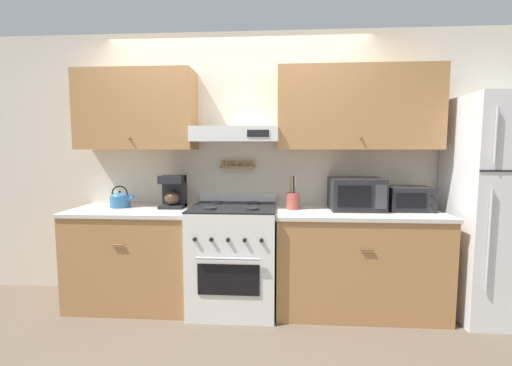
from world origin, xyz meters
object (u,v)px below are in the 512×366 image
(tea_kettle, at_px, (120,199))
(coffee_maker, at_px, (173,192))
(utensil_crock, at_px, (293,200))
(refrigerator, at_px, (502,208))
(stove_range, at_px, (234,257))
(toaster_oven, at_px, (409,199))
(microwave, at_px, (356,194))

(tea_kettle, bearing_deg, coffee_maker, 2.72)
(tea_kettle, height_order, utensil_crock, utensil_crock)
(refrigerator, height_order, utensil_crock, refrigerator)
(stove_range, distance_m, refrigerator, 2.34)
(stove_range, xyz_separation_m, tea_kettle, (-1.09, 0.10, 0.50))
(tea_kettle, distance_m, utensil_crock, 1.62)
(refrigerator, height_order, coffee_maker, refrigerator)
(toaster_oven, bearing_deg, stove_range, -176.28)
(tea_kettle, height_order, toaster_oven, toaster_oven)
(tea_kettle, xyz_separation_m, microwave, (2.18, 0.02, 0.07))
(microwave, bearing_deg, utensil_crock, -178.20)
(refrigerator, xyz_separation_m, coffee_maker, (-2.87, 0.13, 0.10))
(coffee_maker, bearing_deg, stove_range, -12.26)
(microwave, bearing_deg, tea_kettle, -179.53)
(toaster_oven, bearing_deg, utensil_crock, 179.90)
(utensil_crock, bearing_deg, toaster_oven, -0.10)
(tea_kettle, bearing_deg, toaster_oven, -0.04)
(microwave, relative_size, toaster_oven, 1.23)
(stove_range, height_order, refrigerator, refrigerator)
(microwave, bearing_deg, stove_range, -173.72)
(tea_kettle, distance_m, microwave, 2.19)
(refrigerator, distance_m, microwave, 1.20)
(refrigerator, relative_size, utensil_crock, 6.21)
(coffee_maker, bearing_deg, microwave, -0.20)
(stove_range, height_order, coffee_maker, coffee_maker)
(stove_range, distance_m, toaster_oven, 1.65)
(microwave, bearing_deg, toaster_oven, -2.43)
(coffee_maker, xyz_separation_m, toaster_oven, (2.14, -0.03, -0.04))
(refrigerator, xyz_separation_m, utensil_crock, (-1.76, 0.10, 0.04))
(coffee_maker, relative_size, toaster_oven, 0.80)
(coffee_maker, bearing_deg, toaster_oven, -0.68)
(tea_kettle, height_order, coffee_maker, coffee_maker)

